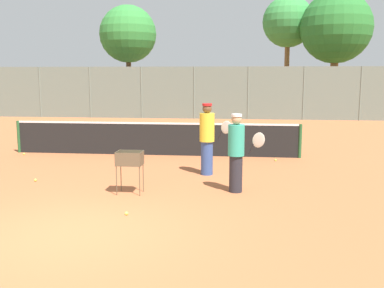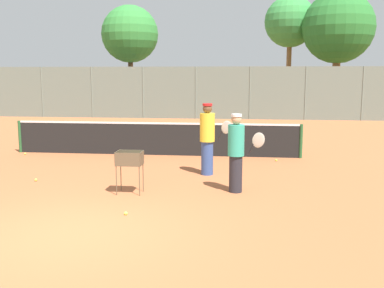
{
  "view_description": "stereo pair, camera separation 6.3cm",
  "coord_description": "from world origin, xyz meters",
  "px_view_note": "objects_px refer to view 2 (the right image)",
  "views": [
    {
      "loc": [
        2.79,
        -6.78,
        2.61
      ],
      "look_at": [
        1.66,
        3.46,
        1.0
      ],
      "focal_mm": 42.0,
      "sensor_mm": 36.0,
      "label": 1
    },
    {
      "loc": [
        2.85,
        -6.78,
        2.61
      ],
      "look_at": [
        1.66,
        3.46,
        1.0
      ],
      "focal_mm": 42.0,
      "sensor_mm": 36.0,
      "label": 2
    }
  ],
  "objects_px": {
    "player_white_outfit": "(236,152)",
    "tennis_net": "(155,138)",
    "player_red_cap": "(208,138)",
    "parked_car": "(123,103)",
    "ball_cart": "(130,162)"
  },
  "relations": [
    {
      "from": "player_red_cap",
      "to": "ball_cart",
      "type": "height_order",
      "value": "player_red_cap"
    },
    {
      "from": "ball_cart",
      "to": "parked_car",
      "type": "relative_size",
      "value": 0.22
    },
    {
      "from": "parked_car",
      "to": "ball_cart",
      "type": "bearing_deg",
      "value": -74.17
    },
    {
      "from": "tennis_net",
      "to": "ball_cart",
      "type": "bearing_deg",
      "value": -85.26
    },
    {
      "from": "player_white_outfit",
      "to": "player_red_cap",
      "type": "height_order",
      "value": "player_red_cap"
    },
    {
      "from": "tennis_net",
      "to": "ball_cart",
      "type": "xyz_separation_m",
      "value": [
        0.39,
        -4.73,
        0.15
      ]
    },
    {
      "from": "tennis_net",
      "to": "ball_cart",
      "type": "distance_m",
      "value": 4.75
    },
    {
      "from": "tennis_net",
      "to": "player_white_outfit",
      "type": "height_order",
      "value": "player_white_outfit"
    },
    {
      "from": "player_white_outfit",
      "to": "tennis_net",
      "type": "bearing_deg",
      "value": 149.85
    },
    {
      "from": "player_white_outfit",
      "to": "player_red_cap",
      "type": "relative_size",
      "value": 0.94
    },
    {
      "from": "tennis_net",
      "to": "player_white_outfit",
      "type": "relative_size",
      "value": 5.35
    },
    {
      "from": "tennis_net",
      "to": "player_red_cap",
      "type": "bearing_deg",
      "value": -54.38
    },
    {
      "from": "tennis_net",
      "to": "ball_cart",
      "type": "relative_size",
      "value": 9.93
    },
    {
      "from": "tennis_net",
      "to": "parked_car",
      "type": "relative_size",
      "value": 2.23
    },
    {
      "from": "tennis_net",
      "to": "parked_car",
      "type": "distance_m",
      "value": 16.47
    }
  ]
}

